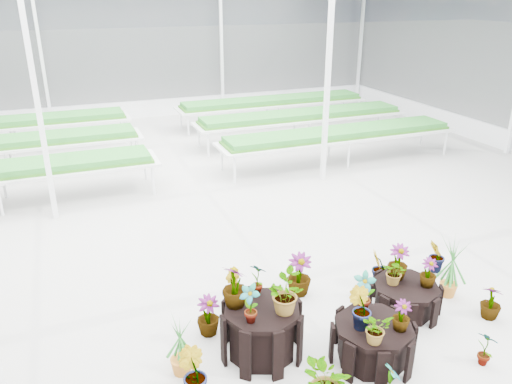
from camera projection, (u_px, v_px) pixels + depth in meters
name	position (u px, v px, depth m)	size (l,w,h in m)	color
ground_plane	(273.00, 291.00, 7.51)	(24.00, 24.00, 0.00)	gray
greenhouse_shell	(275.00, 148.00, 6.66)	(18.00, 24.00, 4.50)	white
steel_frame	(275.00, 148.00, 6.66)	(18.00, 24.00, 4.50)	silver
nursery_benches	(169.00, 140.00, 13.57)	(16.00, 7.00, 0.84)	silver
plinth_tall	(262.00, 331.00, 6.10)	(0.98, 0.98, 0.67)	black
plinth_mid	(372.00, 343.00, 6.01)	(0.98, 0.98, 0.52)	black
plinth_low	(405.00, 298.00, 6.97)	(0.95, 0.95, 0.43)	black
nursery_plants	(334.00, 304.00, 6.36)	(4.72, 2.73, 1.22)	#266D28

